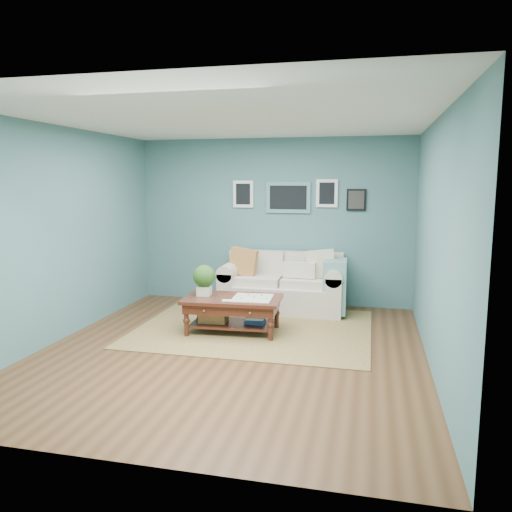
% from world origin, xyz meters
% --- Properties ---
extents(room_shell, '(5.00, 5.02, 2.70)m').
position_xyz_m(room_shell, '(0.01, 0.06, 1.36)').
color(room_shell, brown).
rests_on(room_shell, ground).
extents(area_rug, '(3.14, 2.51, 0.01)m').
position_xyz_m(area_rug, '(0.05, 0.93, 0.01)').
color(area_rug, brown).
rests_on(area_rug, ground).
extents(loveseat, '(1.94, 0.88, 1.00)m').
position_xyz_m(loveseat, '(0.34, 2.03, 0.41)').
color(loveseat, beige).
rests_on(loveseat, ground).
extents(coffee_table, '(1.32, 0.82, 0.89)m').
position_xyz_m(coffee_table, '(-0.26, 0.71, 0.40)').
color(coffee_table, '#34150C').
rests_on(coffee_table, ground).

